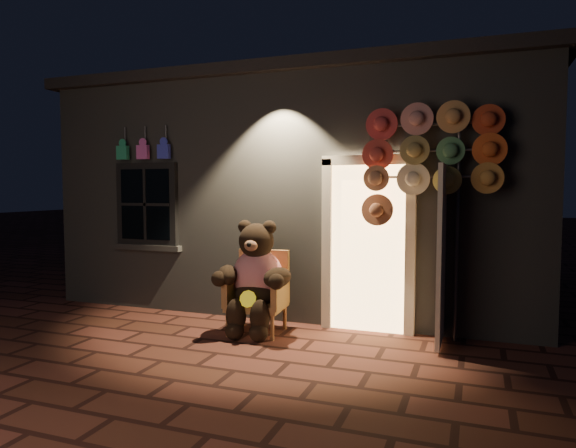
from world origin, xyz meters
The scene contains 5 objects.
ground centered at (0.00, 0.00, 0.00)m, with size 60.00×60.00×0.00m, color #5A2B22.
shop_building centered at (0.00, 3.99, 1.74)m, with size 7.30×5.95×3.51m.
wicker_armchair centered at (0.09, 0.96, 0.50)m, with size 0.74×0.67×1.00m.
teddy_bear centered at (0.09, 0.83, 0.69)m, with size 1.01×0.81×1.39m.
hat_rack centered at (2.07, 1.28, 2.14)m, with size 1.55×0.22×2.75m.
Camera 1 is at (2.61, -4.83, 1.78)m, focal length 32.00 mm.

